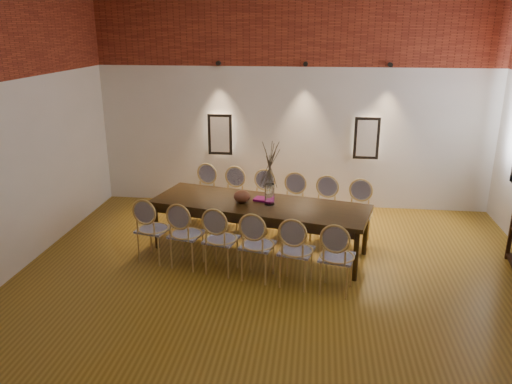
# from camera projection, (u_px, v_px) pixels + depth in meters

# --- Properties ---
(floor) EXTENTS (7.00, 7.00, 0.02)m
(floor) POSITION_uv_depth(u_px,v_px,m) (274.00, 302.00, 6.03)
(floor) COLOR olive
(floor) RESTS_ON ground
(wall_back) EXTENTS (7.00, 0.10, 4.00)m
(wall_back) POSITION_uv_depth(u_px,v_px,m) (293.00, 96.00, 8.74)
(wall_back) COLOR silver
(wall_back) RESTS_ON ground
(wall_front) EXTENTS (7.00, 0.10, 4.00)m
(wall_front) POSITION_uv_depth(u_px,v_px,m) (204.00, 321.00, 2.06)
(wall_front) COLOR silver
(wall_front) RESTS_ON ground
(brick_band_back) EXTENTS (7.00, 0.02, 1.50)m
(brick_band_back) POSITION_uv_depth(u_px,v_px,m) (295.00, 20.00, 8.28)
(brick_band_back) COLOR maroon
(brick_band_back) RESTS_ON ground
(niche_left) EXTENTS (0.36, 0.06, 0.66)m
(niche_left) POSITION_uv_depth(u_px,v_px,m) (220.00, 134.00, 9.02)
(niche_left) COLOR #FFEAC6
(niche_left) RESTS_ON wall_back
(niche_right) EXTENTS (0.36, 0.06, 0.66)m
(niche_right) POSITION_uv_depth(u_px,v_px,m) (366.00, 138.00, 8.72)
(niche_right) COLOR #FFEAC6
(niche_right) RESTS_ON wall_back
(spot_fixture_left) EXTENTS (0.08, 0.10, 0.08)m
(spot_fixture_left) POSITION_uv_depth(u_px,v_px,m) (218.00, 63.00, 8.60)
(spot_fixture_left) COLOR black
(spot_fixture_left) RESTS_ON wall_back
(spot_fixture_mid) EXTENTS (0.08, 0.10, 0.08)m
(spot_fixture_mid) POSITION_uv_depth(u_px,v_px,m) (306.00, 64.00, 8.42)
(spot_fixture_mid) COLOR black
(spot_fixture_mid) RESTS_ON wall_back
(spot_fixture_right) EXTENTS (0.08, 0.10, 0.08)m
(spot_fixture_right) POSITION_uv_depth(u_px,v_px,m) (390.00, 65.00, 8.26)
(spot_fixture_right) COLOR black
(spot_fixture_right) RESTS_ON wall_back
(dining_table) EXTENTS (3.25, 1.67, 0.75)m
(dining_table) POSITION_uv_depth(u_px,v_px,m) (259.00, 227.00, 7.26)
(dining_table) COLOR #301E0B
(dining_table) RESTS_ON floor
(chair_near_a) EXTENTS (0.53, 0.53, 0.94)m
(chair_near_a) POSITION_uv_depth(u_px,v_px,m) (154.00, 229.00, 6.95)
(chair_near_a) COLOR tan
(chair_near_a) RESTS_ON floor
(chair_near_b) EXTENTS (0.53, 0.53, 0.94)m
(chair_near_b) POSITION_uv_depth(u_px,v_px,m) (187.00, 234.00, 6.79)
(chair_near_b) COLOR tan
(chair_near_b) RESTS_ON floor
(chair_near_c) EXTENTS (0.53, 0.53, 0.94)m
(chair_near_c) POSITION_uv_depth(u_px,v_px,m) (221.00, 239.00, 6.62)
(chair_near_c) COLOR tan
(chair_near_c) RESTS_ON floor
(chair_near_d) EXTENTS (0.53, 0.53, 0.94)m
(chair_near_d) POSITION_uv_depth(u_px,v_px,m) (258.00, 245.00, 6.45)
(chair_near_d) COLOR tan
(chair_near_d) RESTS_ON floor
(chair_near_e) EXTENTS (0.53, 0.53, 0.94)m
(chair_near_e) POSITION_uv_depth(u_px,v_px,m) (296.00, 251.00, 6.28)
(chair_near_e) COLOR tan
(chair_near_e) RESTS_ON floor
(chair_near_f) EXTENTS (0.53, 0.53, 0.94)m
(chair_near_f) POSITION_uv_depth(u_px,v_px,m) (337.00, 257.00, 6.11)
(chair_near_f) COLOR tan
(chair_near_f) RESTS_ON floor
(chair_far_a) EXTENTS (0.53, 0.53, 0.94)m
(chair_far_a) POSITION_uv_depth(u_px,v_px,m) (202.00, 195.00, 8.34)
(chair_far_a) COLOR tan
(chair_far_a) RESTS_ON floor
(chair_far_b) EXTENTS (0.53, 0.53, 0.94)m
(chair_far_b) POSITION_uv_depth(u_px,v_px,m) (231.00, 199.00, 8.17)
(chair_far_b) COLOR tan
(chair_far_b) RESTS_ON floor
(chair_far_c) EXTENTS (0.53, 0.53, 0.94)m
(chair_far_c) POSITION_uv_depth(u_px,v_px,m) (261.00, 202.00, 8.00)
(chair_far_c) COLOR tan
(chair_far_c) RESTS_ON floor
(chair_far_d) EXTENTS (0.53, 0.53, 0.94)m
(chair_far_d) POSITION_uv_depth(u_px,v_px,m) (292.00, 206.00, 7.84)
(chair_far_d) COLOR tan
(chair_far_d) RESTS_ON floor
(chair_far_e) EXTENTS (0.53, 0.53, 0.94)m
(chair_far_e) POSITION_uv_depth(u_px,v_px,m) (324.00, 210.00, 7.67)
(chair_far_e) COLOR tan
(chair_far_e) RESTS_ON floor
(chair_far_f) EXTENTS (0.53, 0.53, 0.94)m
(chair_far_f) POSITION_uv_depth(u_px,v_px,m) (358.00, 214.00, 7.50)
(chair_far_f) COLOR tan
(chair_far_f) RESTS_ON floor
(vase) EXTENTS (0.14, 0.14, 0.30)m
(vase) POSITION_uv_depth(u_px,v_px,m) (270.00, 194.00, 7.04)
(vase) COLOR silver
(vase) RESTS_ON dining_table
(dried_branches) EXTENTS (0.50, 0.50, 0.70)m
(dried_branches) POSITION_uv_depth(u_px,v_px,m) (270.00, 164.00, 6.90)
(dried_branches) COLOR #4B4130
(dried_branches) RESTS_ON vase
(bowl) EXTENTS (0.24, 0.24, 0.18)m
(bowl) POSITION_uv_depth(u_px,v_px,m) (242.00, 196.00, 7.15)
(bowl) COLOR brown
(bowl) RESTS_ON dining_table
(book) EXTENTS (0.29, 0.23, 0.03)m
(book) POSITION_uv_depth(u_px,v_px,m) (263.00, 199.00, 7.25)
(book) COLOR #7C0E5A
(book) RESTS_ON dining_table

